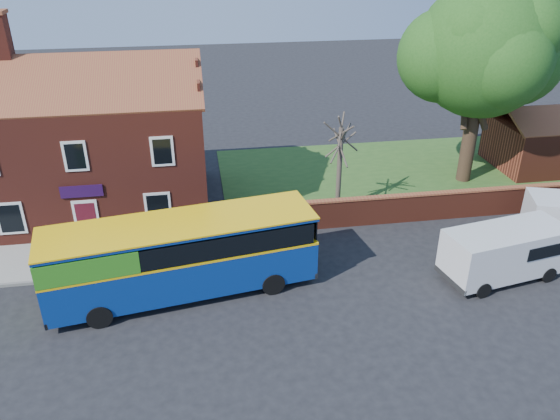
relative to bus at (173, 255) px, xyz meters
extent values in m
plane|color=black|center=(2.65, -2.30, -1.93)|extent=(120.00, 120.00, 0.00)
cube|color=gray|center=(-4.35, 3.45, -1.87)|extent=(18.00, 3.50, 0.12)
cube|color=slate|center=(-4.35, 1.70, -1.86)|extent=(18.00, 0.15, 0.14)
cube|color=#426B28|center=(15.65, 10.70, -1.91)|extent=(26.00, 12.00, 0.04)
cube|color=maroon|center=(-4.35, 9.20, 1.32)|extent=(12.00, 8.00, 6.50)
cube|color=brown|center=(-4.35, 7.20, 5.57)|extent=(12.30, 4.08, 2.16)
cube|color=brown|center=(-4.35, 11.20, 5.57)|extent=(12.30, 4.08, 2.16)
cube|color=black|center=(-4.35, 5.17, 2.67)|extent=(1.10, 0.06, 1.50)
cube|color=#4C0F19|center=(-4.35, 5.15, -0.83)|extent=(0.95, 0.04, 2.10)
cube|color=silver|center=(-4.35, 5.17, -0.78)|extent=(1.20, 0.06, 2.30)
cube|color=#260C36|center=(-4.35, 5.14, 0.87)|extent=(2.00, 0.06, 0.60)
cube|color=maroon|center=(15.65, 4.70, -1.18)|extent=(22.00, 0.30, 1.50)
cube|color=brown|center=(15.65, 4.70, -0.38)|extent=(22.00, 0.38, 0.10)
cube|color=maroon|center=(24.65, 10.70, -0.43)|extent=(8.00, 5.00, 3.00)
cube|color=brown|center=(24.65, 11.95, 1.62)|extent=(8.20, 2.56, 1.24)
cube|color=navy|center=(0.36, 0.06, -0.65)|extent=(11.48, 4.51, 1.78)
cube|color=yellow|center=(0.36, 0.06, 0.23)|extent=(11.50, 4.54, 0.10)
cube|color=black|center=(0.36, 0.06, 0.77)|extent=(11.04, 4.46, 0.89)
cube|color=#358E1E|center=(-3.28, -0.52, 0.77)|extent=(4.20, 3.40, 0.95)
cube|color=navy|center=(0.36, 0.06, 1.37)|extent=(11.48, 4.51, 0.14)
cube|color=yellow|center=(0.36, 0.06, 1.45)|extent=(11.52, 4.56, 0.06)
cylinder|color=black|center=(-2.96, -1.80, -1.43)|extent=(1.04, 0.43, 1.01)
cylinder|color=black|center=(-3.38, 0.80, -1.43)|extent=(1.04, 0.43, 1.01)
cylinder|color=black|center=(4.10, -0.68, -1.43)|extent=(1.04, 0.43, 1.01)
cylinder|color=black|center=(3.69, 1.92, -1.43)|extent=(1.04, 0.43, 1.01)
cube|color=silver|center=(14.43, -1.04, -0.57)|extent=(5.77, 3.14, 2.08)
cube|color=black|center=(16.85, -0.59, -0.24)|extent=(0.42, 1.84, 0.82)
cube|color=black|center=(17.08, -0.55, -1.50)|extent=(0.50, 2.17, 0.26)
cylinder|color=black|center=(12.89, -2.37, -1.57)|extent=(0.75, 0.35, 0.72)
cylinder|color=black|center=(12.52, -0.34, -1.57)|extent=(0.75, 0.35, 0.72)
cylinder|color=black|center=(16.34, -1.74, -1.57)|extent=(0.75, 0.35, 0.72)
cylinder|color=black|center=(15.96, 0.30, -1.57)|extent=(0.75, 0.35, 0.72)
cylinder|color=black|center=(17.96, 0.73, -1.58)|extent=(0.75, 0.43, 0.71)
cylinder|color=black|center=(18.60, 2.68, -1.58)|extent=(0.75, 0.43, 0.71)
cylinder|color=black|center=(17.66, 9.33, 0.53)|extent=(0.86, 0.86, 4.93)
sphere|color=#2E621E|center=(17.66, 9.33, 6.11)|extent=(7.72, 7.72, 7.72)
sphere|color=#2E621E|center=(19.91, 9.76, 5.47)|extent=(5.58, 5.58, 5.58)
sphere|color=#2E621E|center=(15.62, 9.97, 5.68)|extent=(5.36, 5.36, 5.36)
cylinder|color=#4C4238|center=(8.83, 6.60, 0.48)|extent=(0.28, 0.28, 4.82)
cylinder|color=#4C4238|center=(8.83, 6.60, 2.20)|extent=(0.28, 2.35, 1.90)
cylinder|color=#4C4238|center=(8.83, 6.60, 2.03)|extent=(1.23, 1.74, 1.74)
cylinder|color=#4C4238|center=(8.83, 6.60, 2.37)|extent=(1.98, 0.91, 1.92)
camera|label=1|loc=(1.33, -19.83, 12.10)|focal=35.00mm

